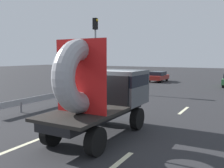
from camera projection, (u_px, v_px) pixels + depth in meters
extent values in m
plane|color=#28282B|center=(95.00, 132.00, 9.41)|extent=(120.00, 120.00, 0.00)
cylinder|color=black|center=(101.00, 114.00, 10.61)|extent=(0.28, 0.86, 0.86)
cylinder|color=black|center=(137.00, 119.00, 9.78)|extent=(0.28, 0.86, 0.86)
cylinder|color=black|center=(52.00, 132.00, 7.98)|extent=(0.28, 0.86, 0.86)
cylinder|color=black|center=(96.00, 141.00, 7.16)|extent=(0.28, 0.86, 0.86)
cube|color=black|center=(98.00, 113.00, 8.82)|extent=(1.30, 4.83, 0.25)
cube|color=#4C5156|center=(118.00, 87.00, 10.06)|extent=(2.00, 1.78, 1.35)
cube|color=black|center=(118.00, 80.00, 9.98)|extent=(2.02, 1.69, 0.44)
cube|color=black|center=(84.00, 113.00, 8.03)|extent=(2.00, 3.05, 0.10)
cube|color=black|center=(107.00, 90.00, 9.25)|extent=(1.80, 0.08, 1.10)
torus|color=#9E9EA3|center=(81.00, 76.00, 7.77)|extent=(0.68, 2.35, 2.35)
cube|color=red|center=(81.00, 76.00, 7.77)|extent=(1.90, 0.03, 2.35)
cylinder|color=black|center=(223.00, 84.00, 22.90)|extent=(0.21, 0.61, 0.61)
cylinder|color=gray|center=(96.00, 61.00, 20.17)|extent=(0.16, 0.16, 5.07)
cube|color=black|center=(95.00, 24.00, 19.84)|extent=(0.30, 0.36, 0.90)
sphere|color=yellow|center=(97.00, 20.00, 19.73)|extent=(0.20, 0.20, 0.20)
cube|color=gray|center=(78.00, 91.00, 16.88)|extent=(0.06, 12.90, 0.32)
cylinder|color=slate|center=(21.00, 107.00, 12.71)|extent=(0.10, 0.10, 0.55)
cylinder|color=slate|center=(62.00, 98.00, 15.51)|extent=(0.10, 0.10, 0.55)
cylinder|color=slate|center=(91.00, 92.00, 18.31)|extent=(0.10, 0.10, 0.55)
cylinder|color=slate|center=(112.00, 87.00, 21.11)|extent=(0.10, 0.10, 0.55)
cube|color=beige|center=(26.00, 144.00, 8.12)|extent=(0.16, 2.67, 0.01)
cube|color=beige|center=(128.00, 104.00, 14.91)|extent=(0.16, 2.75, 0.01)
cube|color=beige|center=(115.00, 166.00, 6.50)|extent=(0.16, 2.09, 0.01)
cube|color=beige|center=(184.00, 110.00, 13.24)|extent=(0.16, 2.04, 0.01)
cylinder|color=black|center=(156.00, 78.00, 29.85)|extent=(0.19, 0.55, 0.55)
cylinder|color=black|center=(167.00, 79.00, 29.20)|extent=(0.19, 0.55, 0.55)
cylinder|color=black|center=(149.00, 80.00, 27.84)|extent=(0.19, 0.55, 0.55)
cylinder|color=black|center=(161.00, 80.00, 27.19)|extent=(0.19, 0.55, 0.55)
cube|color=maroon|center=(158.00, 77.00, 28.49)|extent=(1.55, 3.62, 0.47)
cube|color=black|center=(158.00, 73.00, 28.37)|extent=(1.40, 2.03, 0.43)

